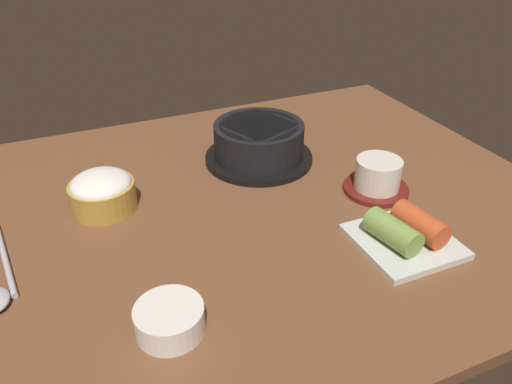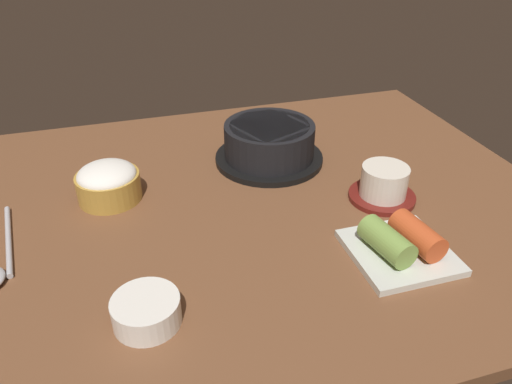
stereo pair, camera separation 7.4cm
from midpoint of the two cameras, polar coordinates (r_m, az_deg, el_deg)
dining_table at (r=77.63cm, az=0.90°, el=-2.07°), size 100.00×76.00×2.00cm
stone_pot at (r=87.92cm, az=3.98°, el=5.59°), size 19.33×19.33×7.05cm
rice_bowl at (r=79.22cm, az=-14.19°, el=1.05°), size 9.90×9.90×6.04cm
tea_cup_with_saucer at (r=80.49cm, az=17.12°, el=0.76°), size 10.53×10.53×5.67cm
kimchi_plate at (r=69.64cm, az=19.38°, el=-5.85°), size 13.01×13.01×4.70cm
side_bowl_near at (r=57.52cm, az=-8.89°, el=-13.50°), size 7.82×7.82×3.29cm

